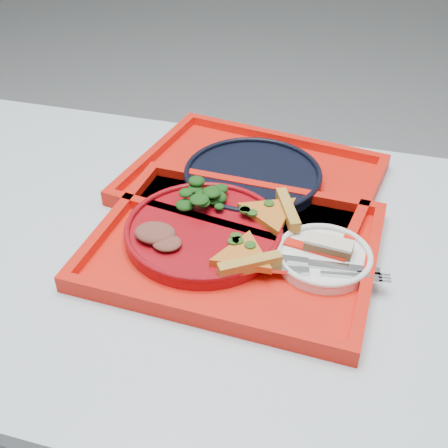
{
  "coord_description": "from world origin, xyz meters",
  "views": [
    {
      "loc": [
        0.28,
        -0.69,
        1.35
      ],
      "look_at": [
        0.08,
        0.02,
        0.78
      ],
      "focal_mm": 45.0,
      "sensor_mm": 36.0,
      "label": 1
    }
  ],
  "objects": [
    {
      "name": "navy_plate",
      "position": [
        0.09,
        0.19,
        0.77
      ],
      "size": [
        0.26,
        0.26,
        0.02
      ],
      "primitive_type": "cylinder",
      "color": "black",
      "rests_on": "tray_far"
    },
    {
      "name": "table",
      "position": [
        0.0,
        0.0,
        0.68
      ],
      "size": [
        1.6,
        0.8,
        0.75
      ],
      "color": "silver",
      "rests_on": "ground"
    },
    {
      "name": "pizza_slice_b",
      "position": [
        0.15,
        0.07,
        0.79
      ],
      "size": [
        0.15,
        0.14,
        0.02
      ],
      "primitive_type": null,
      "rotation": [
        0.0,
        0.0,
        3.57
      ],
      "color": "orange",
      "rests_on": "dinner_plate"
    },
    {
      "name": "side_plate",
      "position": [
        0.25,
        -0.01,
        0.77
      ],
      "size": [
        0.15,
        0.15,
        0.01
      ],
      "primitive_type": "cylinder",
      "color": "white",
      "rests_on": "tray_main"
    },
    {
      "name": "dessert_bar",
      "position": [
        0.26,
        0.01,
        0.79
      ],
      "size": [
        0.08,
        0.04,
        0.02
      ],
      "rotation": [
        0.0,
        0.0,
        -0.1
      ],
      "color": "#54301C",
      "rests_on": "side_plate"
    },
    {
      "name": "pizza_slice_a",
      "position": [
        0.14,
        -0.05,
        0.79
      ],
      "size": [
        0.14,
        0.15,
        0.02
      ],
      "primitive_type": null,
      "rotation": [
        0.0,
        0.0,
        2.17
      ],
      "color": "orange",
      "rests_on": "dinner_plate"
    },
    {
      "name": "dinner_plate",
      "position": [
        0.05,
        0.0,
        0.77
      ],
      "size": [
        0.26,
        0.26,
        0.02
      ],
      "primitive_type": "cylinder",
      "color": "maroon",
      "rests_on": "tray_main"
    },
    {
      "name": "salad_heap",
      "position": [
        0.03,
        0.08,
        0.8
      ],
      "size": [
        0.08,
        0.07,
        0.04
      ],
      "primitive_type": "ellipsoid",
      "color": "black",
      "rests_on": "dinner_plate"
    },
    {
      "name": "tray_main",
      "position": [
        0.11,
        -0.01,
        0.76
      ],
      "size": [
        0.47,
        0.37,
        0.01
      ],
      "primitive_type": "cube",
      "rotation": [
        0.0,
        0.0,
        -0.05
      ],
      "color": "red",
      "rests_on": "table"
    },
    {
      "name": "knife",
      "position": [
        0.25,
        -0.03,
        0.78
      ],
      "size": [
        0.19,
        0.03,
        0.01
      ],
      "primitive_type": "cube",
      "rotation": [
        0.0,
        0.0,
        0.08
      ],
      "color": "silver",
      "rests_on": "side_plate"
    },
    {
      "name": "tray_far",
      "position": [
        0.09,
        0.19,
        0.76
      ],
      "size": [
        0.5,
        0.42,
        0.01
      ],
      "primitive_type": "cube",
      "rotation": [
        0.0,
        0.0,
        -0.16
      ],
      "color": "red",
      "rests_on": "table"
    },
    {
      "name": "fork",
      "position": [
        0.25,
        -0.05,
        0.78
      ],
      "size": [
        0.19,
        0.05,
        0.01
      ],
      "primitive_type": "cube",
      "rotation": [
        0.0,
        0.0,
        0.15
      ],
      "color": "silver",
      "rests_on": "side_plate"
    },
    {
      "name": "meat_portion",
      "position": [
        -0.01,
        -0.04,
        0.79
      ],
      "size": [
        0.07,
        0.05,
        0.02
      ],
      "primitive_type": "ellipsoid",
      "color": "brown",
      "rests_on": "dinner_plate"
    }
  ]
}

